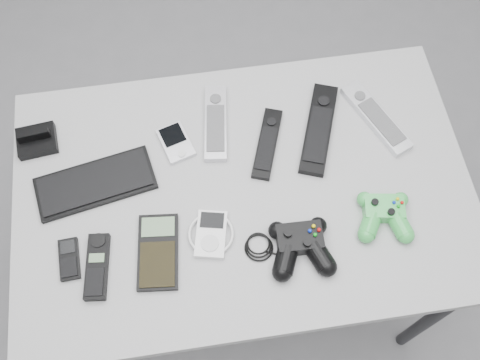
{
  "coord_description": "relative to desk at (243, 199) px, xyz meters",
  "views": [
    {
      "loc": [
        -0.15,
        -0.55,
        1.99
      ],
      "look_at": [
        -0.07,
        0.03,
        0.77
      ],
      "focal_mm": 42.0,
      "sensor_mm": 36.0,
      "label": 1
    }
  ],
  "objects": [
    {
      "name": "remote_silver_b",
      "position": [
        0.37,
        0.14,
        0.08
      ],
      "size": [
        0.14,
        0.24,
        0.02
      ],
      "primitive_type": "cube",
      "rotation": [
        0.0,
        0.0,
        0.41
      ],
      "color": "silver",
      "rests_on": "desk"
    },
    {
      "name": "cordless_handset",
      "position": [
        -0.36,
        -0.15,
        0.08
      ],
      "size": [
        0.07,
        0.16,
        0.02
      ],
      "primitive_type": "cube",
      "rotation": [
        0.0,
        0.0,
        -0.12
      ],
      "color": "black",
      "rests_on": "desk"
    },
    {
      "name": "desk",
      "position": [
        0.0,
        0.0,
        0.0
      ],
      "size": [
        1.12,
        0.72,
        0.75
      ],
      "color": "gray",
      "rests_on": "floor"
    },
    {
      "name": "controller_black",
      "position": [
        0.11,
        -0.17,
        0.09
      ],
      "size": [
        0.26,
        0.17,
        0.05
      ],
      "primitive_type": null,
      "rotation": [
        0.0,
        0.0,
        -0.03
      ],
      "color": "black",
      "rests_on": "desk"
    },
    {
      "name": "floor",
      "position": [
        0.06,
        -0.02,
        -0.68
      ],
      "size": [
        3.5,
        3.5,
        0.0
      ],
      "primitive_type": "plane",
      "color": "slate",
      "rests_on": "ground"
    },
    {
      "name": "dock_bracket",
      "position": [
        -0.5,
        0.2,
        0.09
      ],
      "size": [
        0.1,
        0.09,
        0.05
      ],
      "primitive_type": "cube",
      "rotation": [
        0.0,
        0.0,
        0.11
      ],
      "color": "black",
      "rests_on": "desk"
    },
    {
      "name": "controller_green",
      "position": [
        0.32,
        -0.12,
        0.09
      ],
      "size": [
        0.15,
        0.16,
        0.04
      ],
      "primitive_type": null,
      "rotation": [
        0.0,
        0.0,
        -0.16
      ],
      "color": "green",
      "rests_on": "desk"
    },
    {
      "name": "pda_keyboard",
      "position": [
        -0.36,
        0.06,
        0.07
      ],
      "size": [
        0.3,
        0.17,
        0.02
      ],
      "primitive_type": "cube",
      "rotation": [
        0.0,
        0.0,
        0.19
      ],
      "color": "black",
      "rests_on": "desk"
    },
    {
      "name": "calculator",
      "position": [
        -0.22,
        -0.13,
        0.07
      ],
      "size": [
        0.11,
        0.19,
        0.02
      ],
      "primitive_type": "cube",
      "rotation": [
        0.0,
        0.0,
        -0.1
      ],
      "color": "black",
      "rests_on": "desk"
    },
    {
      "name": "mobile_phone",
      "position": [
        -0.42,
        -0.12,
        0.07
      ],
      "size": [
        0.05,
        0.1,
        0.02
      ],
      "primitive_type": "cube",
      "rotation": [
        0.0,
        0.0,
        0.05
      ],
      "color": "black",
      "rests_on": "desk"
    },
    {
      "name": "remote_black_a",
      "position": [
        0.08,
        0.11,
        0.08
      ],
      "size": [
        0.11,
        0.2,
        0.02
      ],
      "primitive_type": "cube",
      "rotation": [
        0.0,
        0.0,
        -0.35
      ],
      "color": "black",
      "rests_on": "desk"
    },
    {
      "name": "remote_silver_a",
      "position": [
        -0.04,
        0.19,
        0.08
      ],
      "size": [
        0.08,
        0.23,
        0.02
      ],
      "primitive_type": "cube",
      "rotation": [
        0.0,
        0.0,
        -0.13
      ],
      "color": "silver",
      "rests_on": "desk"
    },
    {
      "name": "pda",
      "position": [
        -0.15,
        0.15,
        0.07
      ],
      "size": [
        0.1,
        0.12,
        0.02
      ],
      "primitive_type": "cube",
      "rotation": [
        0.0,
        0.0,
        0.29
      ],
      "color": "silver",
      "rests_on": "desk"
    },
    {
      "name": "remote_black_b",
      "position": [
        0.21,
        0.13,
        0.08
      ],
      "size": [
        0.15,
        0.27,
        0.03
      ],
      "primitive_type": "cube",
      "rotation": [
        0.0,
        0.0,
        -0.36
      ],
      "color": "black",
      "rests_on": "desk"
    },
    {
      "name": "mp3_player",
      "position": [
        -0.09,
        -0.11,
        0.08
      ],
      "size": [
        0.13,
        0.14,
        0.02
      ],
      "primitive_type": "cube",
      "rotation": [
        0.0,
        0.0,
        -0.22
      ],
      "color": "white",
      "rests_on": "desk"
    }
  ]
}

